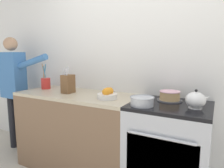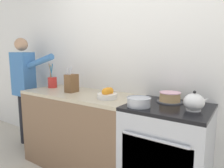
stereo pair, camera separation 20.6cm
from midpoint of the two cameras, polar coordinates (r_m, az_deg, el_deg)
The scene contains 10 objects.
wall_back at distance 2.26m, azimuth 12.86°, elevation 6.20°, with size 8.00×0.04×2.60m.
counter_cabinet at distance 2.52m, azimuth -6.59°, elevation -12.93°, with size 1.44×0.63×0.93m.
stove_range at distance 2.05m, azimuth 18.31°, elevation -18.62°, with size 0.72×0.66×0.93m.
layer_cake at distance 2.01m, azimuth 19.05°, elevation -3.69°, with size 0.24×0.24×0.10m.
tea_kettle at distance 1.80m, azimuth 25.52°, elevation -4.74°, with size 0.20×0.17×0.16m.
mixing_bowl at distance 1.78m, azimuth 10.97°, elevation -5.05°, with size 0.22×0.22×0.08m.
knife_block at distance 2.42m, azimuth -9.13°, elevation 0.24°, with size 0.11×0.14×0.31m.
utensil_crock at distance 2.81m, azimuth -14.70°, elevation 0.56°, with size 0.12×0.12×0.33m.
fruit_bowl at distance 2.06m, azimuth 1.54°, elevation -2.82°, with size 0.21×0.21×0.12m.
person_baker at distance 3.20m, azimuth -22.19°, elevation 0.37°, with size 0.92×0.20×1.61m.
Camera 2 is at (0.90, -1.40, 1.39)m, focal length 32.00 mm.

